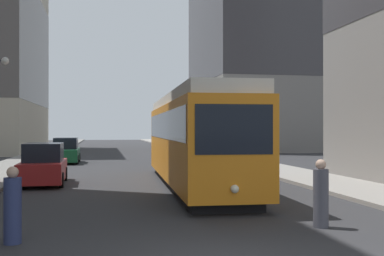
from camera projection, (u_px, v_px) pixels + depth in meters
sidewalk_left at (44, 154)px, 46.12m from camera, size 3.31×120.00×0.15m
sidewalk_right at (201, 152)px, 48.97m from camera, size 3.31×120.00×0.15m
streetcar at (193, 137)px, 20.45m from camera, size 3.10×14.87×3.89m
transit_bus at (196, 135)px, 36.66m from camera, size 2.72×13.00×3.45m
parked_car_left_near at (44, 165)px, 21.20m from camera, size 1.95×4.49×1.82m
parked_car_left_mid at (66, 151)px, 34.27m from camera, size 1.91×4.61×1.82m
parked_car_right_far at (237, 159)px, 25.22m from camera, size 1.95×4.95×1.82m
pedestrian_crossing_near at (13, 208)px, 10.22m from camera, size 0.37×0.37×1.65m
pedestrian_crossing_far at (321, 196)px, 11.91m from camera, size 0.38×0.38×1.70m
building_right_corner at (262, 12)px, 57.16m from camera, size 15.11×19.33×31.87m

